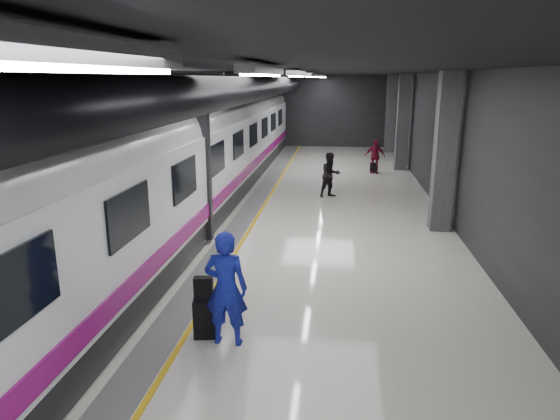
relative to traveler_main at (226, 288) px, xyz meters
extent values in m
plane|color=silver|center=(0.18, 5.10, -0.98)|extent=(40.00, 40.00, 0.00)
cube|color=black|center=(0.18, 5.10, 3.52)|extent=(10.00, 40.00, 0.02)
cube|color=#28282B|center=(0.18, 25.10, 1.27)|extent=(10.00, 0.02, 4.50)
cube|color=#28282B|center=(-4.82, 5.10, 1.27)|extent=(0.02, 40.00, 4.50)
cube|color=#28282B|center=(5.18, 5.10, 1.27)|extent=(0.02, 40.00, 4.50)
cube|color=slate|center=(-1.17, 5.10, -0.97)|extent=(0.65, 39.80, 0.01)
cube|color=gold|center=(-0.77, 5.10, -0.97)|extent=(0.10, 39.80, 0.01)
cylinder|color=black|center=(-1.12, 5.10, 2.97)|extent=(0.80, 38.00, 0.80)
cube|color=silver|center=(0.78, -5.90, 3.42)|extent=(0.22, 2.60, 0.10)
cube|color=silver|center=(0.78, -0.90, 3.42)|extent=(0.22, 2.60, 0.10)
cube|color=silver|center=(0.78, 4.10, 3.42)|extent=(0.22, 2.60, 0.10)
cube|color=silver|center=(0.78, 9.10, 3.42)|extent=(0.22, 2.60, 0.10)
cube|color=silver|center=(0.78, 14.10, 3.42)|extent=(0.22, 2.60, 0.10)
cube|color=silver|center=(0.78, 19.10, 3.42)|extent=(0.22, 2.60, 0.10)
cube|color=silver|center=(0.78, 23.10, 3.42)|extent=(0.22, 2.60, 0.10)
cube|color=#515154|center=(4.73, 7.10, 1.27)|extent=(0.55, 0.55, 4.50)
cube|color=#515154|center=(4.73, 17.10, 1.27)|extent=(0.55, 0.55, 4.50)
cube|color=#515154|center=(4.73, 23.10, 1.27)|extent=(0.55, 0.55, 4.50)
cube|color=black|center=(-3.07, 5.10, -0.63)|extent=(2.80, 38.00, 0.60)
cube|color=white|center=(-3.07, 5.10, 0.77)|extent=(2.90, 38.00, 2.20)
cylinder|color=white|center=(-3.07, 5.10, 1.72)|extent=(2.80, 38.00, 2.80)
cube|color=#850C68|center=(-1.60, 5.10, -0.03)|extent=(0.04, 38.00, 0.35)
cube|color=black|center=(-3.07, 5.10, 1.02)|extent=(3.05, 0.25, 3.80)
cube|color=black|center=(-1.60, -2.90, 1.17)|extent=(0.05, 1.60, 0.85)
cube|color=black|center=(-1.60, 0.10, 1.17)|extent=(0.05, 1.60, 0.85)
cube|color=black|center=(-1.60, 3.10, 1.17)|extent=(0.05, 1.60, 0.85)
cube|color=black|center=(-1.60, 6.10, 1.17)|extent=(0.05, 1.60, 0.85)
cube|color=black|center=(-1.60, 9.10, 1.17)|extent=(0.05, 1.60, 0.85)
cube|color=black|center=(-1.60, 12.10, 1.17)|extent=(0.05, 1.60, 0.85)
cube|color=black|center=(-1.60, 15.10, 1.17)|extent=(0.05, 1.60, 0.85)
cube|color=black|center=(-1.60, 18.10, 1.17)|extent=(0.05, 1.60, 0.85)
cube|color=black|center=(-1.60, 21.10, 1.17)|extent=(0.05, 1.60, 0.85)
imported|color=#1B34CA|center=(0.00, 0.00, 0.00)|extent=(0.73, 0.49, 1.96)
cube|color=black|center=(-0.40, 0.16, -0.64)|extent=(0.46, 0.33, 0.68)
cube|color=black|center=(-0.43, 0.15, -0.09)|extent=(0.33, 0.21, 0.41)
imported|color=black|center=(1.48, 10.85, -0.15)|extent=(1.02, 0.97, 1.66)
imported|color=maroon|center=(3.43, 15.96, -0.19)|extent=(0.97, 0.52, 1.58)
cube|color=black|center=(3.40, 16.05, -0.74)|extent=(0.34, 0.24, 0.47)
camera|label=1|loc=(1.76, -7.38, 3.33)|focal=32.00mm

